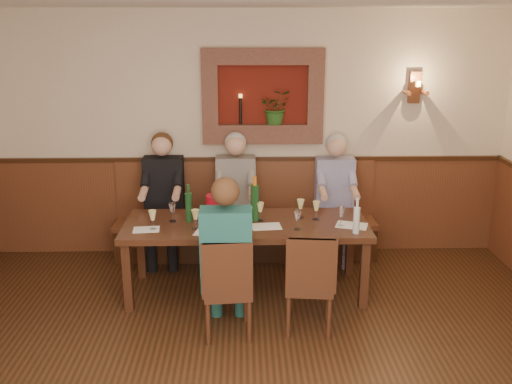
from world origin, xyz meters
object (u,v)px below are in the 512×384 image
bench (246,229)px  chair_near_right (309,302)px  person_bench_left (164,209)px  person_bench_mid (236,209)px  dining_table (246,230)px  chair_near_left (228,306)px  person_chair_front (227,269)px  spittoon_bucket (219,209)px  water_bottle (357,219)px  person_bench_right (335,209)px  wine_bottle_green_a (255,202)px  wine_bottle_green_b (189,206)px

bench → chair_near_right: bench is taller
person_bench_left → chair_near_right: bearing=-47.1°
chair_near_right → person_bench_mid: bearing=118.3°
person_bench_mid → dining_table: bearing=-82.5°
chair_near_left → person_bench_mid: bearing=83.0°
bench → person_chair_front: (-0.17, -1.72, 0.27)m
spittoon_bucket → person_chair_front: bearing=-82.9°
dining_table → person_bench_mid: person_bench_mid is taller
bench → water_bottle: bearing=-50.7°
bench → chair_near_left: bench is taller
bench → chair_near_right: (0.55, -1.69, -0.06)m
bench → person_bench_left: bearing=-173.4°
chair_near_left → person_bench_left: bearing=109.5°
chair_near_right → person_bench_right: 1.69m
wine_bottle_green_a → wine_bottle_green_b: (-0.65, -0.01, -0.04)m
wine_bottle_green_b → bench: bearing=57.4°
wine_bottle_green_a → water_bottle: size_ratio=1.32×
chair_near_left → person_bench_mid: person_bench_mid is taller
spittoon_bucket → person_bench_right: bearing=32.4°
person_chair_front → water_bottle: size_ratio=4.23×
chair_near_left → person_bench_left: 1.85m
wine_bottle_green_a → water_bottle: wine_bottle_green_a is taller
person_bench_left → person_bench_right: (1.94, 0.00, -0.01)m
dining_table → water_bottle: water_bottle is taller
person_bench_mid → bench: bearing=44.3°
person_bench_mid → person_bench_right: (1.13, 0.00, -0.01)m
person_bench_right → spittoon_bucket: bearing=-147.6°
person_bench_mid → water_bottle: size_ratio=4.31×
water_bottle → wine_bottle_green_a: bearing=158.0°
person_bench_left → person_chair_front: bearing=-64.9°
person_bench_mid → water_bottle: bearing=-45.3°
chair_near_left → person_bench_mid: size_ratio=0.63×
dining_table → bench: 1.01m
water_bottle → person_bench_mid: bearing=134.7°
water_bottle → spittoon_bucket: bearing=165.5°
wine_bottle_green_a → wine_bottle_green_b: wine_bottle_green_a is taller
person_bench_mid → person_chair_front: 1.61m
person_bench_right → spittoon_bucket: person_bench_right is taller
chair_near_right → person_chair_front: person_chair_front is taller
dining_table → spittoon_bucket: bearing=175.7°
spittoon_bucket → dining_table: bearing=-4.3°
spittoon_bucket → wine_bottle_green_a: bearing=7.1°
dining_table → person_bench_mid: size_ratio=1.62×
chair_near_right → wine_bottle_green_a: bearing=125.3°
chair_near_right → chair_near_left: bearing=-168.6°
dining_table → chair_near_right: chair_near_right is taller
dining_table → person_bench_right: 1.32m
bench → person_bench_right: size_ratio=2.06×
person_bench_left → water_bottle: bearing=-30.5°
chair_near_left → person_bench_left: person_bench_left is taller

